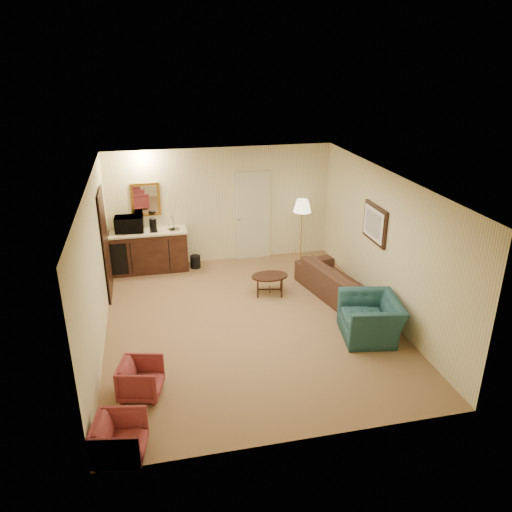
{
  "coord_description": "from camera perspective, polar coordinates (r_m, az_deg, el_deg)",
  "views": [
    {
      "loc": [
        -1.59,
        -7.66,
        4.52
      ],
      "look_at": [
        0.23,
        0.5,
        1.06
      ],
      "focal_mm": 35.0,
      "sensor_mm": 36.0,
      "label": 1
    }
  ],
  "objects": [
    {
      "name": "sofa",
      "position": [
        9.87,
        9.66,
        -2.41
      ],
      "size": [
        1.09,
        2.25,
        0.85
      ],
      "primitive_type": "imported",
      "rotation": [
        0.0,
        0.0,
        1.79
      ],
      "color": "black",
      "rests_on": "ground"
    },
    {
      "name": "wetbar_cabinet",
      "position": [
        11.14,
        -12.03,
        0.58
      ],
      "size": [
        1.64,
        0.58,
        0.92
      ],
      "primitive_type": "cube",
      "color": "#3D1F13",
      "rests_on": "ground"
    },
    {
      "name": "rose_chair_near",
      "position": [
        7.35,
        -13.03,
        -13.35
      ],
      "size": [
        0.65,
        0.68,
        0.58
      ],
      "primitive_type": "imported",
      "rotation": [
        0.0,
        0.0,
        1.33
      ],
      "color": "#943A30",
      "rests_on": "ground"
    },
    {
      "name": "microwave",
      "position": [
        10.99,
        -14.32,
        3.74
      ],
      "size": [
        0.61,
        0.36,
        0.41
      ],
      "primitive_type": "imported",
      "rotation": [
        0.0,
        0.0,
        -0.05
      ],
      "color": "black",
      "rests_on": "wetbar_cabinet"
    },
    {
      "name": "coffee_table",
      "position": [
        9.92,
        1.56,
        -3.31
      ],
      "size": [
        0.81,
        0.63,
        0.42
      ],
      "primitive_type": "cube",
      "rotation": [
        0.0,
        0.0,
        -0.22
      ],
      "color": "black",
      "rests_on": "ground"
    },
    {
      "name": "waste_bin",
      "position": [
        11.24,
        -6.93,
        -0.65
      ],
      "size": [
        0.28,
        0.28,
        0.28
      ],
      "primitive_type": "cylinder",
      "rotation": [
        0.0,
        0.0,
        0.3
      ],
      "color": "black",
      "rests_on": "ground"
    },
    {
      "name": "floor_lamp",
      "position": [
        11.23,
        5.21,
        2.77
      ],
      "size": [
        0.4,
        0.4,
        1.51
      ],
      "primitive_type": "cube",
      "rotation": [
        0.0,
        0.0,
        -0.0
      ],
      "color": "#C68D42",
      "rests_on": "ground"
    },
    {
      "name": "teal_armchair",
      "position": [
        8.62,
        13.03,
        -6.25
      ],
      "size": [
        0.85,
        1.16,
        0.93
      ],
      "primitive_type": "imported",
      "rotation": [
        0.0,
        0.0,
        -1.73
      ],
      "color": "#1F484E",
      "rests_on": "ground"
    },
    {
      "name": "rose_chair_far",
      "position": [
        6.46,
        -15.28,
        -19.31
      ],
      "size": [
        0.64,
        0.67,
        0.6
      ],
      "primitive_type": "imported",
      "rotation": [
        0.0,
        0.0,
        1.4
      ],
      "color": "#943A30",
      "rests_on": "ground"
    },
    {
      "name": "coffee_maker",
      "position": [
        10.88,
        -11.67,
        3.48
      ],
      "size": [
        0.18,
        0.18,
        0.29
      ],
      "primitive_type": "cylinder",
      "rotation": [
        0.0,
        0.0,
        0.17
      ],
      "color": "black",
      "rests_on": "wetbar_cabinet"
    },
    {
      "name": "room_walls",
      "position": [
        9.0,
        -2.43,
        4.31
      ],
      "size": [
        5.02,
        6.01,
        2.61
      ],
      "color": "#F3EDB6",
      "rests_on": "ground"
    },
    {
      "name": "ground",
      "position": [
        9.03,
        -0.76,
        -7.57
      ],
      "size": [
        6.0,
        6.0,
        0.0
      ],
      "primitive_type": "plane",
      "color": "#866444",
      "rests_on": "ground"
    }
  ]
}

